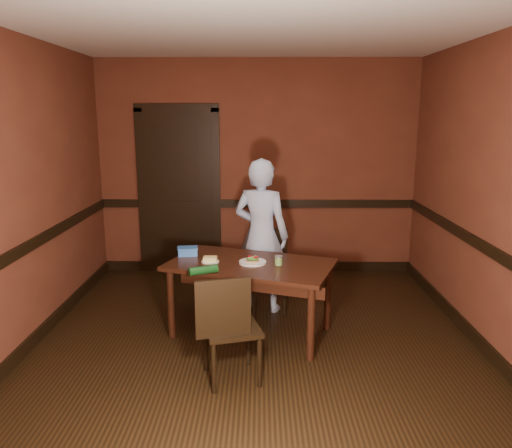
{
  "coord_description": "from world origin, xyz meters",
  "views": [
    {
      "loc": [
        0.04,
        -4.08,
        2.04
      ],
      "look_at": [
        0.0,
        0.35,
        1.05
      ],
      "focal_mm": 35.0,
      "sensor_mm": 36.0,
      "label": 1
    }
  ],
  "objects_px": {
    "chair_far": "(264,273)",
    "food_tub": "(188,251)",
    "sauce_jar": "(279,260)",
    "cheese_saucer": "(210,260)",
    "person": "(261,235)",
    "sandwich_plate": "(253,261)",
    "dining_table": "(251,298)",
    "chair_near": "(232,326)"
  },
  "relations": [
    {
      "from": "chair_far",
      "to": "food_tub",
      "type": "relative_size",
      "value": 4.03
    },
    {
      "from": "sauce_jar",
      "to": "food_tub",
      "type": "height_order",
      "value": "sauce_jar"
    },
    {
      "from": "sauce_jar",
      "to": "cheese_saucer",
      "type": "height_order",
      "value": "sauce_jar"
    },
    {
      "from": "cheese_saucer",
      "to": "food_tub",
      "type": "distance_m",
      "value": 0.33
    },
    {
      "from": "person",
      "to": "food_tub",
      "type": "relative_size",
      "value": 7.57
    },
    {
      "from": "sandwich_plate",
      "to": "sauce_jar",
      "type": "relative_size",
      "value": 2.95
    },
    {
      "from": "dining_table",
      "to": "person",
      "type": "relative_size",
      "value": 0.92
    },
    {
      "from": "chair_far",
      "to": "sauce_jar",
      "type": "height_order",
      "value": "chair_far"
    },
    {
      "from": "chair_near",
      "to": "food_tub",
      "type": "xyz_separation_m",
      "value": [
        -0.48,
        1.07,
        0.29
      ]
    },
    {
      "from": "sauce_jar",
      "to": "cheese_saucer",
      "type": "bearing_deg",
      "value": 172.72
    },
    {
      "from": "food_tub",
      "to": "person",
      "type": "bearing_deg",
      "value": 18.7
    },
    {
      "from": "person",
      "to": "cheese_saucer",
      "type": "distance_m",
      "value": 0.77
    },
    {
      "from": "person",
      "to": "sandwich_plate",
      "type": "distance_m",
      "value": 0.63
    },
    {
      "from": "person",
      "to": "sauce_jar",
      "type": "distance_m",
      "value": 0.7
    },
    {
      "from": "chair_near",
      "to": "cheese_saucer",
      "type": "xyz_separation_m",
      "value": [
        -0.24,
        0.85,
        0.27
      ]
    },
    {
      "from": "sandwich_plate",
      "to": "food_tub",
      "type": "xyz_separation_m",
      "value": [
        -0.63,
        0.25,
        0.02
      ]
    },
    {
      "from": "chair_near",
      "to": "sandwich_plate",
      "type": "bearing_deg",
      "value": -115.59
    },
    {
      "from": "person",
      "to": "cheese_saucer",
      "type": "xyz_separation_m",
      "value": [
        -0.47,
        -0.6,
        -0.09
      ]
    },
    {
      "from": "food_tub",
      "to": "cheese_saucer",
      "type": "bearing_deg",
      "value": -52.09
    },
    {
      "from": "sandwich_plate",
      "to": "sauce_jar",
      "type": "bearing_deg",
      "value": -13.18
    },
    {
      "from": "chair_far",
      "to": "person",
      "type": "bearing_deg",
      "value": 83.86
    },
    {
      "from": "sauce_jar",
      "to": "cheese_saucer",
      "type": "xyz_separation_m",
      "value": [
        -0.63,
        0.08,
        -0.02
      ]
    },
    {
      "from": "dining_table",
      "to": "person",
      "type": "bearing_deg",
      "value": 100.41
    },
    {
      "from": "chair_far",
      "to": "food_tub",
      "type": "bearing_deg",
      "value": -179.78
    },
    {
      "from": "dining_table",
      "to": "chair_near",
      "type": "relative_size",
      "value": 1.68
    },
    {
      "from": "sauce_jar",
      "to": "food_tub",
      "type": "xyz_separation_m",
      "value": [
        -0.87,
        0.3,
        -0.0
      ]
    },
    {
      "from": "dining_table",
      "to": "cheese_saucer",
      "type": "distance_m",
      "value": 0.52
    },
    {
      "from": "chair_far",
      "to": "chair_near",
      "type": "distance_m",
      "value": 1.37
    },
    {
      "from": "chair_far",
      "to": "person",
      "type": "height_order",
      "value": "person"
    },
    {
      "from": "chair_near",
      "to": "person",
      "type": "xyz_separation_m",
      "value": [
        0.23,
        1.45,
        0.36
      ]
    },
    {
      "from": "dining_table",
      "to": "food_tub",
      "type": "height_order",
      "value": "food_tub"
    },
    {
      "from": "dining_table",
      "to": "chair_far",
      "type": "bearing_deg",
      "value": 96.03
    },
    {
      "from": "dining_table",
      "to": "sauce_jar",
      "type": "height_order",
      "value": "sauce_jar"
    },
    {
      "from": "person",
      "to": "sandwich_plate",
      "type": "bearing_deg",
      "value": 102.61
    },
    {
      "from": "person",
      "to": "chair_near",
      "type": "bearing_deg",
      "value": 100.91
    },
    {
      "from": "person",
      "to": "sauce_jar",
      "type": "xyz_separation_m",
      "value": [
        0.16,
        -0.68,
        -0.06
      ]
    },
    {
      "from": "person",
      "to": "sauce_jar",
      "type": "bearing_deg",
      "value": 122.88
    },
    {
      "from": "chair_far",
      "to": "sauce_jar",
      "type": "bearing_deg",
      "value": -97.4
    },
    {
      "from": "chair_near",
      "to": "dining_table",
      "type": "bearing_deg",
      "value": -114.33
    },
    {
      "from": "cheese_saucer",
      "to": "food_tub",
      "type": "height_order",
      "value": "food_tub"
    },
    {
      "from": "sauce_jar",
      "to": "cheese_saucer",
      "type": "relative_size",
      "value": 0.51
    },
    {
      "from": "chair_far",
      "to": "dining_table",
      "type": "bearing_deg",
      "value": -123.54
    }
  ]
}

